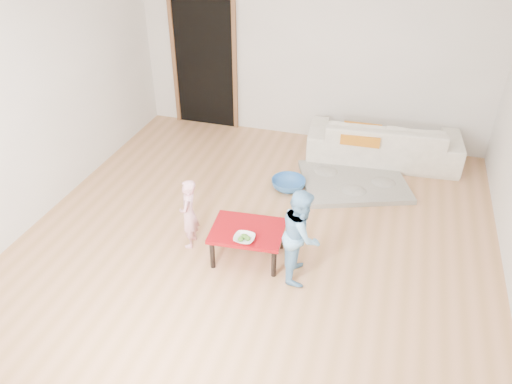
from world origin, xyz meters
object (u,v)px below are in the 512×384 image
at_px(bowl, 244,239).
at_px(child_blue, 301,235).
at_px(red_table, 248,243).
at_px(sofa, 384,141).
at_px(basin, 288,184).
at_px(child_pink, 189,214).

relative_size(bowl, child_blue, 0.21).
relative_size(red_table, bowl, 3.55).
height_order(red_table, child_blue, child_blue).
bearing_deg(sofa, basin, 41.92).
xyz_separation_m(child_pink, child_blue, (1.21, -0.12, 0.09)).
relative_size(bowl, basin, 0.48).
bearing_deg(red_table, bowl, -82.11).
xyz_separation_m(sofa, basin, (-1.05, -1.10, -0.23)).
bearing_deg(basin, red_table, -93.70).
height_order(sofa, basin, sofa).
relative_size(sofa, basin, 4.70).
bearing_deg(red_table, child_pink, 176.75).
distance_m(red_table, basin, 1.40).
xyz_separation_m(sofa, red_table, (-1.14, -2.50, -0.11)).
bearing_deg(child_pink, red_table, 77.91).
relative_size(child_blue, basin, 2.27).
height_order(bowl, child_pink, child_pink).
bearing_deg(child_pink, basin, 142.73).
bearing_deg(child_pink, child_blue, 75.31).
bearing_deg(red_table, basin, 86.30).
height_order(sofa, child_blue, child_blue).
height_order(sofa, bowl, sofa).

